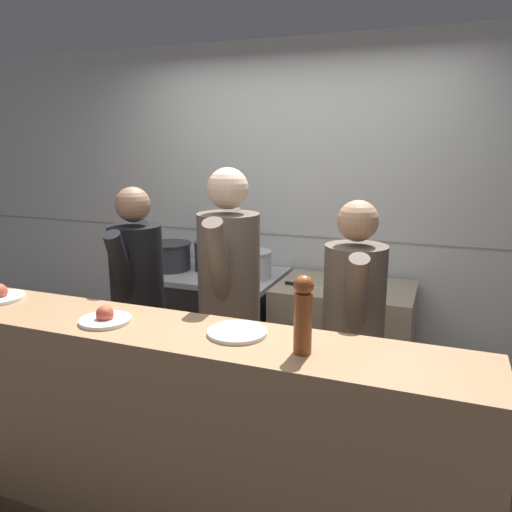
% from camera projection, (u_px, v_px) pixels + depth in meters
% --- Properties ---
extents(ground_plane, '(14.00, 14.00, 0.00)m').
position_uv_depth(ground_plane, '(212.00, 486.00, 2.76)').
color(ground_plane, '#383333').
extents(wall_back_tiled, '(8.00, 0.06, 2.60)m').
position_uv_depth(wall_back_tiled, '(296.00, 216.00, 3.87)').
color(wall_back_tiled, silver).
rests_on(wall_back_tiled, ground_plane).
extents(oven_range, '(1.08, 0.71, 0.90)m').
position_uv_depth(oven_range, '(211.00, 328.00, 3.88)').
color(oven_range, '#232326').
rests_on(oven_range, ground_plane).
extents(prep_counter, '(0.93, 0.65, 0.90)m').
position_uv_depth(prep_counter, '(343.00, 347.00, 3.52)').
color(prep_counter, gray).
rests_on(prep_counter, ground_plane).
extents(pass_counter, '(2.86, 0.45, 1.05)m').
position_uv_depth(pass_counter, '(165.00, 432.00, 2.35)').
color(pass_counter, '#93704C').
rests_on(pass_counter, ground_plane).
extents(stock_pot, '(0.34, 0.34, 0.21)m').
position_uv_depth(stock_pot, '(169.00, 255.00, 3.84)').
color(stock_pot, '#2D2D33').
rests_on(stock_pot, oven_range).
extents(sauce_pot, '(0.23, 0.23, 0.22)m').
position_uv_depth(sauce_pot, '(209.00, 255.00, 3.81)').
color(sauce_pot, '#2D2D33').
rests_on(sauce_pot, oven_range).
extents(braising_pot, '(0.29, 0.29, 0.20)m').
position_uv_depth(braising_pot, '(253.00, 263.00, 3.61)').
color(braising_pot, '#B7BABF').
rests_on(braising_pot, oven_range).
extents(mixing_bowl_steel, '(0.26, 0.26, 0.10)m').
position_uv_depth(mixing_bowl_steel, '(374.00, 279.00, 3.40)').
color(mixing_bowl_steel, '#B7BABF').
rests_on(mixing_bowl_steel, prep_counter).
extents(chefs_knife, '(0.34, 0.07, 0.02)m').
position_uv_depth(chefs_knife, '(304.00, 286.00, 3.40)').
color(chefs_knife, '#B7BABF').
rests_on(chefs_knife, prep_counter).
extents(plated_dish_appetiser, '(0.23, 0.23, 0.08)m').
position_uv_depth(plated_dish_appetiser, '(105.00, 318.00, 2.29)').
color(plated_dish_appetiser, white).
rests_on(plated_dish_appetiser, pass_counter).
extents(plated_dish_dessert, '(0.26, 0.26, 0.02)m').
position_uv_depth(plated_dish_dessert, '(237.00, 332.00, 2.15)').
color(plated_dish_dessert, white).
rests_on(plated_dish_dessert, pass_counter).
extents(pepper_mill, '(0.08, 0.08, 0.32)m').
position_uv_depth(pepper_mill, '(303.00, 313.00, 1.92)').
color(pepper_mill, brown).
rests_on(pepper_mill, pass_counter).
extents(chef_head_cook, '(0.38, 0.70, 1.60)m').
position_uv_depth(chef_head_cook, '(138.00, 301.00, 3.11)').
color(chef_head_cook, black).
rests_on(chef_head_cook, ground_plane).
extents(chef_sous, '(0.41, 0.76, 1.73)m').
position_uv_depth(chef_sous, '(229.00, 303.00, 2.85)').
color(chef_sous, black).
rests_on(chef_sous, ground_plane).
extents(chef_line, '(0.38, 0.69, 1.58)m').
position_uv_depth(chef_line, '(353.00, 333.00, 2.63)').
color(chef_line, black).
rests_on(chef_line, ground_plane).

